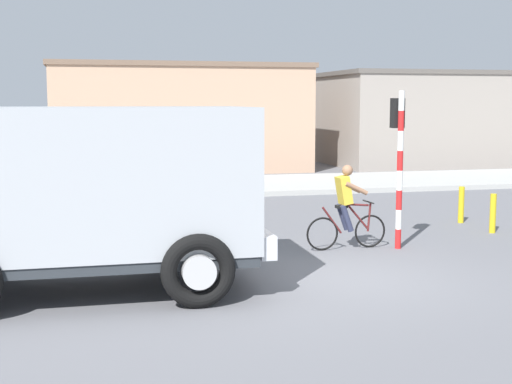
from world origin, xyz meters
The scene contains 10 objects.
ground_plane centered at (0.00, 0.00, 0.00)m, with size 120.00×120.00×0.00m, color slate.
sidewalk_far centered at (0.00, 12.96, 0.08)m, with size 80.00×5.00×0.16m, color #ADADA8.
truck_foreground centered at (-4.19, 0.17, 1.67)m, with size 5.44×2.90×2.90m.
cyclist centered at (0.95, 2.29, 0.86)m, with size 1.73×0.50×1.72m.
traffic_light_pole centered at (2.00, 2.17, 2.07)m, with size 0.24×0.43×3.20m.
car_red_near centered at (-5.69, 8.49, 0.82)m, with size 4.05×1.97×1.60m.
bollard_near centered at (4.85, 3.19, 0.45)m, with size 0.14×0.14×0.90m, color gold.
bollard_far centered at (4.85, 4.59, 0.45)m, with size 0.14×0.14×0.90m, color gold.
building_mid_block centered at (-0.09, 20.78, 2.29)m, with size 10.95×7.07×4.58m.
building_corner_right centered at (12.61, 20.03, 2.18)m, with size 11.12×6.07×4.36m.
Camera 1 is at (-4.20, -11.09, 2.98)m, focal length 49.92 mm.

